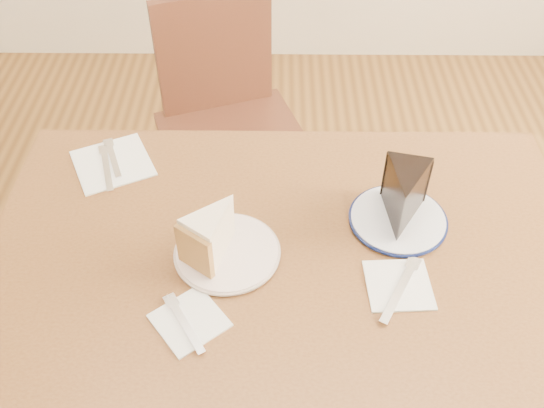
{
  "coord_description": "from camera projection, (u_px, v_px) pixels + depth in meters",
  "views": [
    {
      "loc": [
        -0.02,
        -0.77,
        1.67
      ],
      "look_at": [
        -0.03,
        0.1,
        0.8
      ],
      "focal_mm": 40.0,
      "sensor_mm": 36.0,
      "label": 1
    }
  ],
  "objects": [
    {
      "name": "table",
      "position": [
        285.0,
        288.0,
        1.26
      ],
      "size": [
        1.2,
        0.8,
        0.75
      ],
      "color": "#482913",
      "rests_on": "ground"
    },
    {
      "name": "chair_far",
      "position": [
        230.0,
        127.0,
        1.92
      ],
      "size": [
        0.55,
        0.55,
        0.87
      ],
      "rotation": [
        0.0,
        0.0,
        3.49
      ],
      "color": "#351910",
      "rests_on": "ground"
    },
    {
      "name": "plate_cream",
      "position": [
        227.0,
        253.0,
        1.19
      ],
      "size": [
        0.2,
        0.2,
        0.01
      ],
      "primitive_type": "cylinder",
      "color": "silver",
      "rests_on": "table"
    },
    {
      "name": "plate_navy",
      "position": [
        398.0,
        220.0,
        1.25
      ],
      "size": [
        0.19,
        0.19,
        0.01
      ],
      "primitive_type": "cylinder",
      "color": "white",
      "rests_on": "table"
    },
    {
      "name": "carrot_cake",
      "position": [
        216.0,
        233.0,
        1.16
      ],
      "size": [
        0.13,
        0.14,
        0.09
      ],
      "primitive_type": null,
      "rotation": [
        0.0,
        0.0,
        -0.63
      ],
      "color": "#FBEBCF",
      "rests_on": "plate_cream"
    },
    {
      "name": "chocolate_cake",
      "position": [
        403.0,
        200.0,
        1.21
      ],
      "size": [
        0.12,
        0.15,
        0.11
      ],
      "primitive_type": null,
      "rotation": [
        0.0,
        0.0,
        2.92
      ],
      "color": "black",
      "rests_on": "plate_navy"
    },
    {
      "name": "napkin_cream",
      "position": [
        190.0,
        320.0,
        1.08
      ],
      "size": [
        0.16,
        0.16,
        0.0
      ],
      "primitive_type": "cube",
      "rotation": [
        0.0,
        0.0,
        0.67
      ],
      "color": "white",
      "rests_on": "table"
    },
    {
      "name": "napkin_navy",
      "position": [
        399.0,
        285.0,
        1.14
      ],
      "size": [
        0.13,
        0.13,
        0.0
      ],
      "primitive_type": "cube",
      "rotation": [
        0.0,
        0.0,
        0.06
      ],
      "color": "white",
      "rests_on": "table"
    },
    {
      "name": "napkin_spare",
      "position": [
        113.0,
        163.0,
        1.39
      ],
      "size": [
        0.22,
        0.22,
        0.0
      ],
      "primitive_type": "cube",
      "rotation": [
        0.0,
        0.0,
        0.45
      ],
      "color": "white",
      "rests_on": "table"
    },
    {
      "name": "fork_cream",
      "position": [
        185.0,
        324.0,
        1.07
      ],
      "size": [
        0.09,
        0.13,
        0.0
      ],
      "primitive_type": "cube",
      "rotation": [
        0.0,
        0.0,
        0.55
      ],
      "color": "silver",
      "rests_on": "napkin_cream"
    },
    {
      "name": "knife_navy",
      "position": [
        400.0,
        290.0,
        1.13
      ],
      "size": [
        0.09,
        0.16,
        0.0
      ],
      "primitive_type": "cube",
      "rotation": [
        0.0,
        0.0,
        -0.5
      ],
      "color": "silver",
      "rests_on": "napkin_navy"
    },
    {
      "name": "fork_spare",
      "position": [
        113.0,
        158.0,
        1.39
      ],
      "size": [
        0.06,
        0.14,
        0.0
      ],
      "primitive_type": "cube",
      "rotation": [
        0.0,
        0.0,
        0.37
      ],
      "color": "silver",
      "rests_on": "napkin_spare"
    },
    {
      "name": "knife_spare",
      "position": [
        107.0,
        168.0,
        1.37
      ],
      "size": [
        0.06,
        0.16,
        0.0
      ],
      "primitive_type": "cube",
      "rotation": [
        0.0,
        0.0,
        0.3
      ],
      "color": "silver",
      "rests_on": "napkin_spare"
    }
  ]
}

